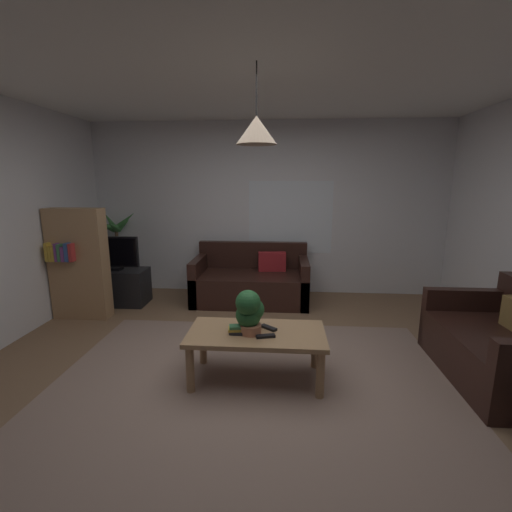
{
  "coord_description": "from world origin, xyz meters",
  "views": [
    {
      "loc": [
        0.24,
        -2.87,
        1.73
      ],
      "look_at": [
        0.0,
        0.3,
        1.05
      ],
      "focal_mm": 24.89,
      "sensor_mm": 36.0,
      "label": 1
    }
  ],
  "objects_px": {
    "coffee_table": "(256,339)",
    "book_on_table_2": "(238,327)",
    "couch_right_side": "(504,350)",
    "remote_on_table_1": "(266,336)",
    "book_on_table_1": "(237,329)",
    "remote_on_table_0": "(269,328)",
    "book_on_table_0": "(237,332)",
    "potted_plant_on_table": "(250,311)",
    "pendant_lamp": "(257,130)",
    "tv_stand": "(115,287)",
    "potted_palm_corner": "(119,258)",
    "couch_under_window": "(251,283)",
    "tv": "(112,253)",
    "bookshelf_corner": "(78,264)"
  },
  "relations": [
    {
      "from": "potted_plant_on_table",
      "to": "potted_palm_corner",
      "type": "bearing_deg",
      "value": 133.52
    },
    {
      "from": "coffee_table",
      "to": "tv",
      "type": "bearing_deg",
      "value": 140.0
    },
    {
      "from": "tv",
      "to": "pendant_lamp",
      "type": "bearing_deg",
      "value": -40.0
    },
    {
      "from": "coffee_table",
      "to": "book_on_table_2",
      "type": "xyz_separation_m",
      "value": [
        -0.15,
        -0.04,
        0.13
      ]
    },
    {
      "from": "coffee_table",
      "to": "potted_plant_on_table",
      "type": "height_order",
      "value": "potted_plant_on_table"
    },
    {
      "from": "tv_stand",
      "to": "potted_palm_corner",
      "type": "distance_m",
      "value": 0.65
    },
    {
      "from": "couch_right_side",
      "to": "potted_plant_on_table",
      "type": "bearing_deg",
      "value": -85.22
    },
    {
      "from": "book_on_table_0",
      "to": "potted_plant_on_table",
      "type": "xyz_separation_m",
      "value": [
        0.11,
        0.03,
        0.19
      ]
    },
    {
      "from": "couch_under_window",
      "to": "tv_stand",
      "type": "bearing_deg",
      "value": -172.29
    },
    {
      "from": "tv_stand",
      "to": "potted_palm_corner",
      "type": "relative_size",
      "value": 0.69
    },
    {
      "from": "remote_on_table_0",
      "to": "remote_on_table_1",
      "type": "relative_size",
      "value": 1.0
    },
    {
      "from": "book_on_table_1",
      "to": "remote_on_table_1",
      "type": "distance_m",
      "value": 0.26
    },
    {
      "from": "couch_under_window",
      "to": "remote_on_table_1",
      "type": "height_order",
      "value": "couch_under_window"
    },
    {
      "from": "book_on_table_0",
      "to": "remote_on_table_0",
      "type": "xyz_separation_m",
      "value": [
        0.27,
        0.12,
        -0.0
      ]
    },
    {
      "from": "remote_on_table_1",
      "to": "potted_plant_on_table",
      "type": "height_order",
      "value": "potted_plant_on_table"
    },
    {
      "from": "remote_on_table_0",
      "to": "tv",
      "type": "relative_size",
      "value": 0.21
    },
    {
      "from": "remote_on_table_0",
      "to": "tv",
      "type": "xyz_separation_m",
      "value": [
        -2.26,
        1.74,
        0.28
      ]
    },
    {
      "from": "book_on_table_1",
      "to": "remote_on_table_0",
      "type": "xyz_separation_m",
      "value": [
        0.27,
        0.1,
        -0.02
      ]
    },
    {
      "from": "potted_plant_on_table",
      "to": "pendant_lamp",
      "type": "distance_m",
      "value": 1.46
    },
    {
      "from": "tv_stand",
      "to": "potted_plant_on_table",
      "type": "bearing_deg",
      "value": -41.46
    },
    {
      "from": "remote_on_table_0",
      "to": "potted_palm_corner",
      "type": "distance_m",
      "value": 3.36
    },
    {
      "from": "tv_stand",
      "to": "remote_on_table_0",
      "type": "bearing_deg",
      "value": -37.99
    },
    {
      "from": "tv_stand",
      "to": "coffee_table",
      "type": "bearing_deg",
      "value": -40.34
    },
    {
      "from": "couch_right_side",
      "to": "coffee_table",
      "type": "height_order",
      "value": "couch_right_side"
    },
    {
      "from": "pendant_lamp",
      "to": "couch_right_side",
      "type": "bearing_deg",
      "value": 4.25
    },
    {
      "from": "coffee_table",
      "to": "tv",
      "type": "relative_size",
      "value": 1.57
    },
    {
      "from": "tv_stand",
      "to": "pendant_lamp",
      "type": "xyz_separation_m",
      "value": [
        2.15,
        -1.83,
        1.86
      ]
    },
    {
      "from": "coffee_table",
      "to": "book_on_table_2",
      "type": "relative_size",
      "value": 7.67
    },
    {
      "from": "couch_under_window",
      "to": "remote_on_table_1",
      "type": "distance_m",
      "value": 2.23
    },
    {
      "from": "book_on_table_0",
      "to": "potted_plant_on_table",
      "type": "distance_m",
      "value": 0.22
    },
    {
      "from": "remote_on_table_0",
      "to": "remote_on_table_1",
      "type": "height_order",
      "value": "same"
    },
    {
      "from": "book_on_table_1",
      "to": "bookshelf_corner",
      "type": "bearing_deg",
      "value": 148.5
    },
    {
      "from": "book_on_table_2",
      "to": "potted_palm_corner",
      "type": "height_order",
      "value": "potted_palm_corner"
    },
    {
      "from": "remote_on_table_1",
      "to": "couch_under_window",
      "type": "bearing_deg",
      "value": -6.39
    },
    {
      "from": "book_on_table_1",
      "to": "book_on_table_2",
      "type": "height_order",
      "value": "book_on_table_2"
    },
    {
      "from": "remote_on_table_0",
      "to": "tv_stand",
      "type": "height_order",
      "value": "tv_stand"
    },
    {
      "from": "tv",
      "to": "book_on_table_1",
      "type": "bearing_deg",
      "value": -42.89
    },
    {
      "from": "potted_plant_on_table",
      "to": "bookshelf_corner",
      "type": "distance_m",
      "value": 2.64
    },
    {
      "from": "remote_on_table_1",
      "to": "book_on_table_0",
      "type": "bearing_deg",
      "value": 62.46
    },
    {
      "from": "book_on_table_2",
      "to": "remote_on_table_1",
      "type": "relative_size",
      "value": 0.96
    },
    {
      "from": "pendant_lamp",
      "to": "book_on_table_1",
      "type": "bearing_deg",
      "value": -167.54
    },
    {
      "from": "book_on_table_2",
      "to": "pendant_lamp",
      "type": "bearing_deg",
      "value": 14.41
    },
    {
      "from": "couch_right_side",
      "to": "remote_on_table_1",
      "type": "height_order",
      "value": "couch_right_side"
    },
    {
      "from": "potted_palm_corner",
      "to": "couch_under_window",
      "type": "bearing_deg",
      "value": -7.74
    },
    {
      "from": "couch_under_window",
      "to": "book_on_table_1",
      "type": "height_order",
      "value": "couch_under_window"
    },
    {
      "from": "remote_on_table_1",
      "to": "remote_on_table_0",
      "type": "bearing_deg",
      "value": -20.8
    },
    {
      "from": "book_on_table_0",
      "to": "remote_on_table_1",
      "type": "bearing_deg",
      "value": -13.03
    },
    {
      "from": "book_on_table_1",
      "to": "bookshelf_corner",
      "type": "distance_m",
      "value": 2.56
    },
    {
      "from": "book_on_table_1",
      "to": "remote_on_table_1",
      "type": "xyz_separation_m",
      "value": [
        0.25,
        -0.07,
        -0.02
      ]
    },
    {
      "from": "book_on_table_1",
      "to": "remote_on_table_0",
      "type": "relative_size",
      "value": 0.89
    }
  ]
}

